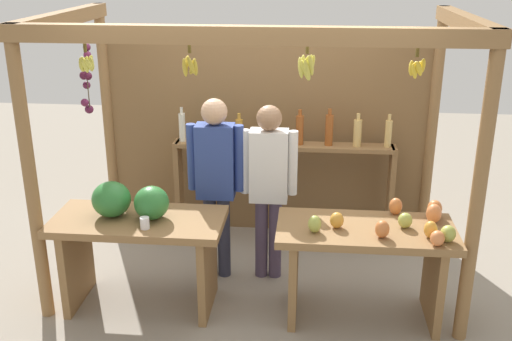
% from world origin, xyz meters
% --- Properties ---
extents(ground_plane, '(12.00, 12.00, 0.00)m').
position_xyz_m(ground_plane, '(0.00, 0.00, 0.00)').
color(ground_plane, gray).
rests_on(ground_plane, ground).
extents(market_stall, '(3.32, 1.86, 2.27)m').
position_xyz_m(market_stall, '(-0.01, 0.41, 1.32)').
color(market_stall, olive).
rests_on(market_stall, ground).
extents(fruit_counter_left, '(1.35, 0.64, 1.05)m').
position_xyz_m(fruit_counter_left, '(-0.90, -0.65, 0.66)').
color(fruit_counter_left, olive).
rests_on(fruit_counter_left, ground).
extents(fruit_counter_right, '(1.35, 0.66, 0.92)m').
position_xyz_m(fruit_counter_right, '(0.92, -0.66, 0.59)').
color(fruit_counter_right, olive).
rests_on(fruit_counter_right, ground).
extents(bottle_shelf_unit, '(2.13, 0.22, 1.35)m').
position_xyz_m(bottle_shelf_unit, '(0.20, 0.66, 0.82)').
color(bottle_shelf_unit, olive).
rests_on(bottle_shelf_unit, ground).
extents(vendor_man, '(0.48, 0.22, 1.61)m').
position_xyz_m(vendor_man, '(-0.35, -0.12, 0.96)').
color(vendor_man, '#2E3044').
rests_on(vendor_man, ground).
extents(vendor_woman, '(0.48, 0.21, 1.56)m').
position_xyz_m(vendor_woman, '(0.10, -0.10, 0.93)').
color(vendor_woman, '#50435F').
rests_on(vendor_woman, ground).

